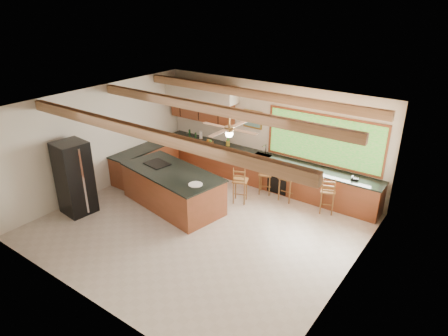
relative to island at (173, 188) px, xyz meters
The scene contains 9 objects.
ground 1.42m from the island, 17.56° to the right, with size 7.20×7.20×0.00m, color #B8A898.
room_shell 2.05m from the island, 12.87° to the left, with size 7.27×6.54×3.02m.
counter_run 2.17m from the island, 78.01° to the left, with size 7.12×3.10×1.22m.
island is the anchor object (origin of this frame).
refrigerator 2.51m from the island, 136.32° to the right, with size 0.82×0.80×1.93m.
bar_stool_a 1.79m from the island, 39.84° to the left, with size 0.50×0.50×1.07m.
bar_stool_b 2.60m from the island, 50.07° to the left, with size 0.46×0.46×1.00m.
bar_stool_c 3.09m from the island, 40.07° to the left, with size 0.41×0.41×1.14m.
bar_stool_d 4.05m from the island, 29.52° to the left, with size 0.48×0.48×1.04m.
Camera 1 is at (5.41, -6.54, 5.30)m, focal length 32.00 mm.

